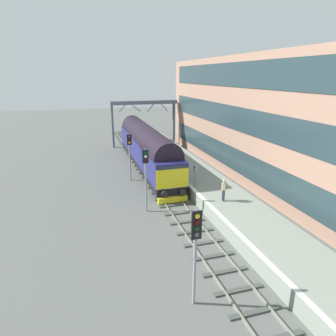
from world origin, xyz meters
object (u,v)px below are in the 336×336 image
object	(u,v)px
signal_post_far	(130,151)
signal_post_mid	(146,173)
diesel_locomotive	(146,146)
signal_post_near	(196,245)
waiting_passenger	(224,188)
platform_number_sign	(195,173)

from	to	relation	value
signal_post_far	signal_post_mid	bearing A→B (deg)	-90.00
signal_post_far	diesel_locomotive	bearing A→B (deg)	55.71
diesel_locomotive	signal_post_near	xyz separation A→B (m)	(-2.35, -20.49, 0.51)
diesel_locomotive	signal_post_far	bearing A→B (deg)	-124.29
signal_post_far	waiting_passenger	bearing A→B (deg)	-59.50
platform_number_sign	waiting_passenger	bearing A→B (deg)	-73.76
signal_post_near	waiting_passenger	distance (m)	9.65
waiting_passenger	signal_post_mid	bearing A→B (deg)	77.36
signal_post_near	signal_post_far	size ratio (longest dim) A/B	1.01
signal_post_mid	waiting_passenger	world-z (taller)	signal_post_mid
signal_post_mid	diesel_locomotive	bearing A→B (deg)	77.54
signal_post_far	signal_post_near	bearing A→B (deg)	-90.00
diesel_locomotive	waiting_passenger	xyz separation A→B (m)	(3.00, -12.52, -0.50)
diesel_locomotive	signal_post_near	bearing A→B (deg)	-96.54
signal_post_far	waiting_passenger	xyz separation A→B (m)	(5.35, -9.08, -0.92)
signal_post_mid	platform_number_sign	world-z (taller)	signal_post_mid
diesel_locomotive	platform_number_sign	bearing A→B (deg)	-77.55
signal_post_near	signal_post_mid	bearing A→B (deg)	90.00
signal_post_near	waiting_passenger	world-z (taller)	signal_post_near
signal_post_far	platform_number_sign	distance (m)	7.31
signal_post_near	platform_number_sign	bearing A→B (deg)	68.66
signal_post_near	platform_number_sign	distance (m)	12.09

